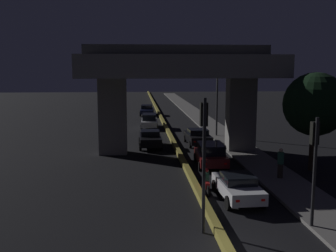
{
  "coord_description": "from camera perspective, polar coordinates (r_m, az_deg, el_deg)",
  "views": [
    {
      "loc": [
        -3.26,
        -13.24,
        6.75
      ],
      "look_at": [
        -0.35,
        22.94,
        1.4
      ],
      "focal_mm": 42.0,
      "sensor_mm": 36.0,
      "label": 1
    }
  ],
  "objects": [
    {
      "name": "car_black_third",
      "position": [
        35.0,
        4.33,
        -1.54
      ],
      "size": [
        2.16,
        4.37,
        1.42
      ],
      "rotation": [
        0.0,
        0.0,
        1.61
      ],
      "color": "black",
      "rests_on": "ground_plane"
    },
    {
      "name": "car_white_lead",
      "position": [
        20.75,
        10.05,
        -8.62
      ],
      "size": [
        2.03,
        4.24,
        1.38
      ],
      "rotation": [
        0.0,
        0.0,
        1.61
      ],
      "color": "silver",
      "rests_on": "ground_plane"
    },
    {
      "name": "car_black_lead_oncoming",
      "position": [
        33.81,
        -2.61,
        -1.83
      ],
      "size": [
        1.96,
        4.16,
        1.45
      ],
      "rotation": [
        0.0,
        0.0,
        -1.56
      ],
      "color": "black",
      "rests_on": "ground_plane"
    },
    {
      "name": "sidewalk_right",
      "position": [
        42.65,
        7.13,
        -0.67
      ],
      "size": [
        2.83,
        126.0,
        0.17
      ],
      "primitive_type": "cube",
      "color": "#5B5956",
      "rests_on": "ground_plane"
    },
    {
      "name": "median_divider",
      "position": [
        48.79,
        -0.72,
        0.64
      ],
      "size": [
        0.36,
        126.0,
        0.35
      ],
      "primitive_type": "cube",
      "color": "olive",
      "rests_on": "ground_plane"
    },
    {
      "name": "traffic_light_right_of_median",
      "position": [
        17.36,
        20.48,
        -3.75
      ],
      "size": [
        0.3,
        0.49,
        4.77
      ],
      "color": "black",
      "rests_on": "ground_plane"
    },
    {
      "name": "elevated_overpass",
      "position": [
        31.19,
        1.42,
        7.64
      ],
      "size": [
        14.78,
        9.98,
        8.57
      ],
      "color": "gray",
      "rests_on": "ground_plane"
    },
    {
      "name": "roadside_tree_kerbside_near",
      "position": [
        27.38,
        20.57,
        2.94
      ],
      "size": [
        4.15,
        4.15,
        6.51
      ],
      "color": "#2D2116",
      "rests_on": "ground_plane"
    },
    {
      "name": "car_dark_blue_third_oncoming",
      "position": [
        57.17,
        -3.09,
        2.37
      ],
      "size": [
        2.15,
        4.69,
        1.46
      ],
      "rotation": [
        0.0,
        0.0,
        -1.62
      ],
      "color": "#141938",
      "rests_on": "ground_plane"
    },
    {
      "name": "car_dark_red_second",
      "position": [
        27.51,
        6.23,
        -4.11
      ],
      "size": [
        2.17,
        4.15,
        1.57
      ],
      "rotation": [
        0.0,
        0.0,
        1.53
      ],
      "color": "#591414",
      "rests_on": "ground_plane"
    },
    {
      "name": "motorcycle_red_filtering_near",
      "position": [
        21.67,
        5.59,
        -8.15
      ],
      "size": [
        0.33,
        1.97,
        1.39
      ],
      "rotation": [
        0.0,
        0.0,
        1.55
      ],
      "color": "black",
      "rests_on": "ground_plane"
    },
    {
      "name": "pedestrian_on_sidewalk",
      "position": [
        24.76,
        16.01,
        -5.2
      ],
      "size": [
        0.38,
        0.38,
        1.82
      ],
      "color": "#2D261E",
      "rests_on": "sidewalk_right"
    },
    {
      "name": "car_white_second_oncoming",
      "position": [
        44.8,
        -2.75,
        0.79
      ],
      "size": [
        2.01,
        4.39,
        1.61
      ],
      "rotation": [
        0.0,
        0.0,
        -1.61
      ],
      "color": "silver",
      "rests_on": "ground_plane"
    },
    {
      "name": "street_lamp",
      "position": [
        38.6,
        6.72,
        6.01
      ],
      "size": [
        2.37,
        0.32,
        8.86
      ],
      "color": "#2D2D30",
      "rests_on": "ground_plane"
    },
    {
      "name": "traffic_light_left_of_median",
      "position": [
        15.85,
        5.23,
        -2.37
      ],
      "size": [
        0.3,
        0.49,
        5.6
      ],
      "color": "black",
      "rests_on": "ground_plane"
    }
  ]
}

